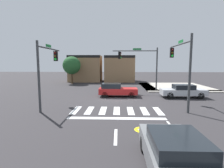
# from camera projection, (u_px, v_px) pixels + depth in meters

# --- Properties ---
(ground_plane) EXTENTS (120.00, 120.00, 0.00)m
(ground_plane) POSITION_uv_depth(u_px,v_px,m) (117.00, 99.00, 18.42)
(ground_plane) COLOR #302D30
(crosswalk_near) EXTENTS (7.07, 2.40, 0.01)m
(crosswalk_near) POSITION_uv_depth(u_px,v_px,m) (117.00, 111.00, 13.95)
(crosswalk_near) COLOR silver
(crosswalk_near) RESTS_ON ground_plane
(lane_markings) EXTENTS (6.80, 20.25, 0.01)m
(lane_markings) POSITION_uv_depth(u_px,v_px,m) (145.00, 165.00, 6.44)
(lane_markings) COLOR white
(lane_markings) RESTS_ON ground_plane
(bike_detector_marking) EXTENTS (1.01, 1.01, 0.01)m
(bike_detector_marking) POSITION_uv_depth(u_px,v_px,m) (143.00, 130.00, 9.90)
(bike_detector_marking) COLOR yellow
(bike_detector_marking) RESTS_ON ground_plane
(curb_corner_northeast) EXTENTS (10.00, 10.60, 0.15)m
(curb_corner_northeast) POSITION_uv_depth(u_px,v_px,m) (172.00, 87.00, 27.44)
(curb_corner_northeast) COLOR #B2AA9E
(curb_corner_northeast) RESTS_ON ground_plane
(storefront_row) EXTENTS (13.34, 5.99, 5.37)m
(storefront_row) POSITION_uv_depth(u_px,v_px,m) (103.00, 68.00, 36.82)
(storefront_row) COLOR #93704C
(storefront_row) RESTS_ON ground_plane
(traffic_signal_northeast) EXTENTS (5.93, 0.32, 5.80)m
(traffic_signal_northeast) POSITION_uv_depth(u_px,v_px,m) (140.00, 61.00, 23.11)
(traffic_signal_northeast) COLOR #383A3D
(traffic_signal_northeast) RESTS_ON ground_plane
(traffic_signal_southwest) EXTENTS (0.32, 4.81, 5.42)m
(traffic_signal_southwest) POSITION_uv_depth(u_px,v_px,m) (47.00, 63.00, 14.77)
(traffic_signal_southwest) COLOR #383A3D
(traffic_signal_southwest) RESTS_ON ground_plane
(traffic_signal_southeast) EXTENTS (0.32, 5.13, 5.90)m
(traffic_signal_southeast) POSITION_uv_depth(u_px,v_px,m) (181.00, 60.00, 14.79)
(traffic_signal_southeast) COLOR #383A3D
(traffic_signal_southeast) RESTS_ON ground_plane
(car_silver) EXTENTS (4.70, 1.75, 1.44)m
(car_silver) POSITION_uv_depth(u_px,v_px,m) (183.00, 91.00, 19.18)
(car_silver) COLOR #B7BABF
(car_silver) RESTS_ON ground_plane
(car_gray) EXTENTS (1.91, 4.51, 1.42)m
(car_gray) POSITION_uv_depth(u_px,v_px,m) (176.00, 154.00, 5.81)
(car_gray) COLOR slate
(car_gray) RESTS_ON ground_plane
(car_red) EXTENTS (4.30, 1.72, 1.49)m
(car_red) POSITION_uv_depth(u_px,v_px,m) (116.00, 90.00, 19.88)
(car_red) COLOR red
(car_red) RESTS_ON ground_plane
(roadside_tree) EXTENTS (3.28, 3.28, 5.04)m
(roadside_tree) POSITION_uv_depth(u_px,v_px,m) (72.00, 65.00, 32.23)
(roadside_tree) COLOR #4C3823
(roadside_tree) RESTS_ON ground_plane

